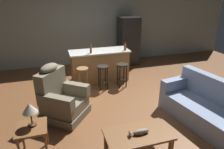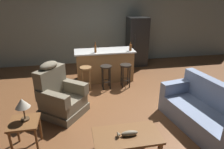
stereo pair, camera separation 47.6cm
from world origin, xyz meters
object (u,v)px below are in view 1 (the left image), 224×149
(table_lamp, at_px, (30,109))
(recliner_near_lamp, at_px, (61,99))
(fish_figurine, at_px, (139,132))
(bottle_short_amber, at_px, (91,49))
(end_table, at_px, (32,132))
(kitchen_island, at_px, (100,65))
(couch, at_px, (207,108))
(coffee_table, at_px, (138,136))
(bottle_tall_green, at_px, (125,47))
(refrigerator, at_px, (128,41))
(bar_stool_middle, at_px, (103,73))
(bar_stool_right, at_px, (122,71))
(bar_stool_left, at_px, (83,75))

(table_lamp, bearing_deg, recliner_near_lamp, 63.28)
(fish_figurine, xyz_separation_m, bottle_short_amber, (-0.16, 3.08, 0.61))
(end_table, distance_m, kitchen_island, 3.29)
(bottle_short_amber, bearing_deg, couch, -54.13)
(coffee_table, xyz_separation_m, couch, (1.75, 0.41, -0.02))
(couch, relative_size, table_lamp, 4.92)
(fish_figurine, height_order, bottle_tall_green, bottle_tall_green)
(coffee_table, relative_size, bottle_short_amber, 3.51)
(end_table, bearing_deg, kitchen_island, 56.92)
(coffee_table, bearing_deg, refrigerator, 70.99)
(coffee_table, height_order, refrigerator, refrigerator)
(bar_stool_middle, relative_size, bottle_tall_green, 2.63)
(couch, xyz_separation_m, refrigerator, (-0.22, 4.03, 0.54))
(bottle_short_amber, bearing_deg, bar_stool_middle, -62.00)
(refrigerator, distance_m, bottle_tall_green, 1.52)
(bottle_tall_green, relative_size, bottle_short_amber, 0.82)
(table_lamp, height_order, bar_stool_right, table_lamp)
(bar_stool_middle, bearing_deg, bottle_tall_green, 29.23)
(refrigerator, relative_size, bottle_short_amber, 5.62)
(bar_stool_middle, bearing_deg, bar_stool_right, 0.00)
(recliner_near_lamp, relative_size, table_lamp, 2.93)
(kitchen_island, bearing_deg, bottle_tall_green, -12.73)
(end_table, height_order, bar_stool_middle, bar_stool_middle)
(couch, xyz_separation_m, bar_stool_middle, (-1.67, 2.20, 0.13))
(coffee_table, xyz_separation_m, bar_stool_left, (-0.49, 2.61, 0.11))
(fish_figurine, relative_size, recliner_near_lamp, 0.28)
(table_lamp, bearing_deg, bottle_tall_green, 45.06)
(table_lamp, relative_size, bar_stool_right, 0.60)
(bar_stool_left, distance_m, bottle_tall_green, 1.57)
(refrigerator, relative_size, bottle_tall_green, 6.81)
(couch, xyz_separation_m, bar_stool_left, (-2.24, 2.20, 0.13))
(couch, height_order, bar_stool_right, couch)
(bar_stool_middle, bearing_deg, bottle_short_amber, 118.00)
(table_lamp, relative_size, bar_stool_middle, 0.60)
(recliner_near_lamp, xyz_separation_m, end_table, (-0.53, -1.05, 0.04))
(bottle_tall_green, distance_m, bottle_short_amber, 1.05)
(recliner_near_lamp, xyz_separation_m, bottle_short_amber, (0.98, 1.52, 0.65))
(end_table, height_order, bottle_tall_green, bottle_tall_green)
(coffee_table, height_order, couch, couch)
(table_lamp, bearing_deg, bar_stool_left, 61.07)
(table_lamp, distance_m, refrigerator, 5.04)
(recliner_near_lamp, xyz_separation_m, kitchen_island, (1.27, 1.71, 0.06))
(fish_figurine, bearing_deg, recliner_near_lamp, 126.21)
(fish_figurine, xyz_separation_m, recliner_near_lamp, (-1.14, 1.56, -0.04))
(table_lamp, distance_m, bottle_short_amber, 2.94)
(table_lamp, bearing_deg, refrigerator, 50.95)
(bar_stool_middle, height_order, bottle_tall_green, bottle_tall_green)
(couch, xyz_separation_m, table_lamp, (-3.39, 0.11, 0.53))
(kitchen_island, distance_m, refrigerator, 1.89)
(bar_stool_right, bearing_deg, coffee_table, -103.81)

